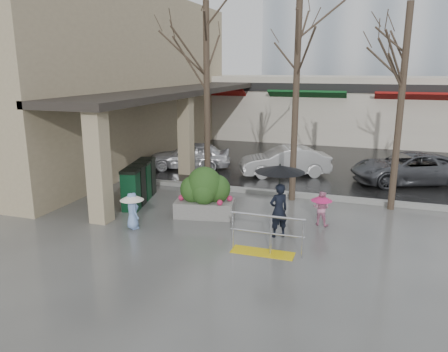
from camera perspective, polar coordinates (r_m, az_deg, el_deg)
The scene contains 20 objects.
ground at distance 12.69m, azimuth 0.60°, elevation -7.14°, with size 120.00×120.00×0.00m, color #51514F.
street_asphalt at distance 33.76m, azimuth 12.28°, elevation 5.96°, with size 120.00×36.00×0.01m, color black.
curb at distance 16.32m, azimuth 4.95°, elevation -2.04°, with size 120.00×0.30×0.15m, color gray.
near_building at distance 23.04m, azimuth -15.05°, elevation 12.15°, with size 6.00×18.00×8.00m, color tan.
canopy_slab at distance 21.04m, azimuth -5.20°, elevation 11.40°, with size 2.80×18.00×0.25m, color #2D2823.
pillar_front at distance 13.44m, azimuth -16.09°, elevation 1.31°, with size 0.55×0.55×3.50m, color tan.
pillar_back at distance 19.04m, azimuth -5.00°, elevation 5.45°, with size 0.55×0.55×3.50m, color tan.
storefront_row at distance 29.38m, azimuth 15.49°, elevation 8.55°, with size 34.00×6.74×4.00m.
handrail at distance 11.14m, azimuth 5.41°, elevation -8.24°, with size 1.90×0.50×1.03m.
tree_west at distance 15.89m, azimuth -2.31°, elevation 15.84°, with size 3.20×3.20×6.80m.
tree_midwest at distance 15.06m, azimuth 9.62°, elevation 16.33°, with size 3.20×3.20×7.00m.
tree_mideast at distance 14.88m, azimuth 22.59°, elevation 14.07°, with size 3.20×3.20×6.50m.
woman at distance 11.93m, azimuth 7.24°, elevation -1.69°, with size 1.36×1.36×2.08m.
child_pink at distance 13.25m, azimuth 12.60°, elevation -3.78°, with size 0.64×0.64×1.04m.
child_blue at distance 12.92m, azimuth -11.90°, elevation -3.92°, with size 0.70×0.70×1.09m.
planter at distance 13.67m, azimuth -2.50°, elevation -2.21°, with size 1.97×1.24×1.60m.
news_boxes at distance 15.41m, azimuth -10.99°, elevation -0.89°, with size 1.04×2.50×1.36m.
car_a at distance 20.16m, azimuth -4.45°, elevation 2.71°, with size 1.49×3.70×1.26m, color silver.
car_b at distance 19.02m, azimuth 7.95°, elevation 1.92°, with size 1.33×3.82×1.26m, color silver.
car_c at distance 19.07m, azimuth 22.99°, elevation 0.96°, with size 2.09×4.53×1.26m, color #4E5055.
Camera 1 is at (3.64, -11.25, 4.60)m, focal length 35.00 mm.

